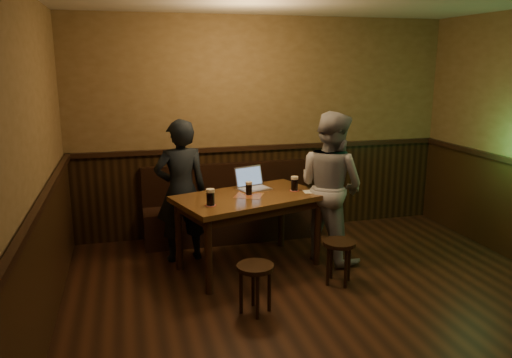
{
  "coord_description": "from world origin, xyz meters",
  "views": [
    {
      "loc": [
        -1.77,
        -3.28,
        2.23
      ],
      "look_at": [
        -0.46,
        1.66,
        1.02
      ],
      "focal_mm": 35.0,
      "sensor_mm": 36.0,
      "label": 1
    }
  ],
  "objects_px": {
    "bench": "(231,214)",
    "stool_left": "(255,274)",
    "stool_right": "(339,250)",
    "person_grey": "(330,187)",
    "laptop": "(252,183)",
    "pub_table": "(249,205)",
    "person_suit": "(181,191)",
    "pint_mid": "(249,188)",
    "pint_right": "(294,183)",
    "pint_left": "(210,197)"
  },
  "relations": [
    {
      "from": "pint_mid",
      "to": "person_grey",
      "type": "height_order",
      "value": "person_grey"
    },
    {
      "from": "stool_right",
      "to": "pint_right",
      "type": "relative_size",
      "value": 2.77
    },
    {
      "from": "stool_left",
      "to": "person_suit",
      "type": "height_order",
      "value": "person_suit"
    },
    {
      "from": "pint_left",
      "to": "person_grey",
      "type": "xyz_separation_m",
      "value": [
        1.42,
        0.3,
        -0.06
      ]
    },
    {
      "from": "person_suit",
      "to": "person_grey",
      "type": "xyz_separation_m",
      "value": [
        1.64,
        -0.39,
        0.04
      ]
    },
    {
      "from": "pub_table",
      "to": "person_grey",
      "type": "xyz_separation_m",
      "value": [
        0.96,
        0.02,
        0.14
      ]
    },
    {
      "from": "stool_left",
      "to": "person_grey",
      "type": "height_order",
      "value": "person_grey"
    },
    {
      "from": "stool_left",
      "to": "pint_right",
      "type": "xyz_separation_m",
      "value": [
        0.74,
        1.09,
        0.54
      ]
    },
    {
      "from": "bench",
      "to": "person_suit",
      "type": "distance_m",
      "value": 1.02
    },
    {
      "from": "pub_table",
      "to": "person_grey",
      "type": "distance_m",
      "value": 0.97
    },
    {
      "from": "bench",
      "to": "pint_left",
      "type": "bearing_deg",
      "value": -110.27
    },
    {
      "from": "stool_right",
      "to": "pint_mid",
      "type": "distance_m",
      "value": 1.16
    },
    {
      "from": "pint_right",
      "to": "person_suit",
      "type": "bearing_deg",
      "value": 164.31
    },
    {
      "from": "bench",
      "to": "stool_left",
      "type": "xyz_separation_m",
      "value": [
        -0.2,
        -2.0,
        0.06
      ]
    },
    {
      "from": "pint_left",
      "to": "person_grey",
      "type": "height_order",
      "value": "person_grey"
    },
    {
      "from": "pint_left",
      "to": "pint_right",
      "type": "xyz_separation_m",
      "value": [
        1.01,
        0.35,
        -0.0
      ]
    },
    {
      "from": "pint_right",
      "to": "person_suit",
      "type": "xyz_separation_m",
      "value": [
        -1.23,
        0.34,
        -0.09
      ]
    },
    {
      "from": "pint_left",
      "to": "pint_right",
      "type": "distance_m",
      "value": 1.07
    },
    {
      "from": "bench",
      "to": "stool_right",
      "type": "relative_size",
      "value": 4.83
    },
    {
      "from": "stool_right",
      "to": "person_suit",
      "type": "xyz_separation_m",
      "value": [
        -1.47,
        1.06,
        0.45
      ]
    },
    {
      "from": "stool_left",
      "to": "stool_right",
      "type": "bearing_deg",
      "value": 20.86
    },
    {
      "from": "pint_mid",
      "to": "laptop",
      "type": "xyz_separation_m",
      "value": [
        0.1,
        0.25,
        -0.01
      ]
    },
    {
      "from": "person_suit",
      "to": "stool_left",
      "type": "bearing_deg",
      "value": 103.15
    },
    {
      "from": "pint_right",
      "to": "person_grey",
      "type": "bearing_deg",
      "value": -6.27
    },
    {
      "from": "person_grey",
      "to": "laptop",
      "type": "bearing_deg",
      "value": 45.73
    },
    {
      "from": "stool_right",
      "to": "pint_left",
      "type": "height_order",
      "value": "pint_left"
    },
    {
      "from": "stool_right",
      "to": "person_grey",
      "type": "bearing_deg",
      "value": 75.52
    },
    {
      "from": "pint_mid",
      "to": "person_suit",
      "type": "relative_size",
      "value": 0.09
    },
    {
      "from": "pub_table",
      "to": "pint_left",
      "type": "distance_m",
      "value": 0.58
    },
    {
      "from": "stool_right",
      "to": "pint_left",
      "type": "distance_m",
      "value": 1.41
    },
    {
      "from": "laptop",
      "to": "person_suit",
      "type": "xyz_separation_m",
      "value": [
        -0.79,
        0.14,
        -0.07
      ]
    },
    {
      "from": "stool_left",
      "to": "person_grey",
      "type": "distance_m",
      "value": 1.63
    },
    {
      "from": "pub_table",
      "to": "stool_right",
      "type": "distance_m",
      "value": 1.07
    },
    {
      "from": "pub_table",
      "to": "pint_mid",
      "type": "distance_m",
      "value": 0.18
    },
    {
      "from": "pint_left",
      "to": "pub_table",
      "type": "bearing_deg",
      "value": 30.94
    },
    {
      "from": "pint_right",
      "to": "pub_table",
      "type": "bearing_deg",
      "value": -172.67
    },
    {
      "from": "pint_mid",
      "to": "pint_right",
      "type": "height_order",
      "value": "pint_right"
    },
    {
      "from": "pint_left",
      "to": "pint_right",
      "type": "height_order",
      "value": "pint_left"
    },
    {
      "from": "bench",
      "to": "person_grey",
      "type": "relative_size",
      "value": 1.29
    },
    {
      "from": "pub_table",
      "to": "pint_right",
      "type": "relative_size",
      "value": 10.5
    },
    {
      "from": "pub_table",
      "to": "pint_mid",
      "type": "bearing_deg",
      "value": 60.6
    },
    {
      "from": "laptop",
      "to": "pub_table",
      "type": "bearing_deg",
      "value": -127.94
    },
    {
      "from": "pint_left",
      "to": "laptop",
      "type": "relative_size",
      "value": 0.42
    },
    {
      "from": "person_suit",
      "to": "person_grey",
      "type": "distance_m",
      "value": 1.69
    },
    {
      "from": "pint_mid",
      "to": "person_grey",
      "type": "relative_size",
      "value": 0.09
    },
    {
      "from": "pint_right",
      "to": "laptop",
      "type": "distance_m",
      "value": 0.48
    },
    {
      "from": "stool_left",
      "to": "laptop",
      "type": "relative_size",
      "value": 1.11
    },
    {
      "from": "pub_table",
      "to": "stool_left",
      "type": "bearing_deg",
      "value": -118.57
    },
    {
      "from": "bench",
      "to": "pint_left",
      "type": "xyz_separation_m",
      "value": [
        -0.47,
        -1.26,
        0.6
      ]
    },
    {
      "from": "laptop",
      "to": "person_suit",
      "type": "height_order",
      "value": "person_suit"
    }
  ]
}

